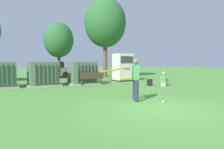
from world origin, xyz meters
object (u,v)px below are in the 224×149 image
Objects in this scene: seated_spectator at (164,80)px; parked_car_left_of_center at (51,70)px; batter at (134,77)px; park_bench at (91,77)px; transformer_mid_east at (82,73)px; sports_ball at (163,102)px; backpack at (150,83)px; transformer_mid_west at (43,74)px; generator_enclosure at (123,68)px.

parked_car_left_of_center is (-4.93, 10.97, 0.38)m from seated_spectator.
parked_car_left_of_center is (0.08, 14.44, -0.22)m from batter.
parked_car_left_of_center is (-0.81, 8.19, 0.22)m from park_bench.
transformer_mid_east is 8.05m from sports_ball.
transformer_mid_east is 4.77× the size of backpack.
seated_spectator is (4.46, -3.60, -0.41)m from transformer_mid_east.
transformer_mid_west is at bearing 152.45° from seated_spectator.
sports_ball is at bearing -87.61° from parked_car_left_of_center.
sports_ball is (2.88, -8.15, -0.74)m from transformer_mid_west.
parked_car_left_of_center is at bearing 89.69° from batter.
park_bench is 7.20m from sports_ball.
park_bench is 4.12× the size of backpack.
park_bench is at bearing -17.61° from transformer_mid_west.
batter is 1.50m from sports_ball.
transformer_mid_east reaches higher than backpack.
parked_car_left_of_center is at bearing 123.85° from generator_enclosure.
sports_ball is 0.02× the size of parked_car_left_of_center.
transformer_mid_east is 0.93m from park_bench.
transformer_mid_west reaches higher than sports_ball.
seated_spectator is at bearing -65.78° from parked_car_left_of_center.
transformer_mid_east is 5.75m from seated_spectator.
batter is at bearing -94.45° from transformer_mid_east.
sports_ball is at bearing -113.45° from generator_enclosure.
park_bench is 0.43× the size of parked_car_left_of_center.
batter is 14.44m from parked_car_left_of_center.
transformer_mid_west is 1.00× the size of transformer_mid_east.
backpack is at bearing -68.65° from parked_car_left_of_center.
parked_car_left_of_center reaches higher than sports_ball.
sports_ball is 6.16m from seated_spectator.
generator_enclosure is at bearing 84.96° from backpack.
seated_spectator is at bearing -38.89° from transformer_mid_east.
transformer_mid_east is 0.91× the size of generator_enclosure.
sports_ball is (0.72, -0.94, -0.93)m from batter.
park_bench is at bearing 88.62° from sports_ball.
generator_enclosure is at bearing 10.65° from transformer_mid_east.
parked_car_left_of_center is (-0.64, 15.38, 0.71)m from sports_ball.
batter is 6.13m from seated_spectator.
park_bench reaches higher than backpack.
backpack is at bearing -34.94° from park_bench.
seated_spectator is 0.23× the size of parked_car_left_of_center.
generator_enclosure is at bearing 66.55° from sports_ball.
park_bench is at bearing 145.06° from backpack.
sports_ball is at bearing -88.79° from transformer_mid_east.
generator_enclosure is 1.32× the size of batter.
backpack is (-0.34, -3.87, -0.92)m from generator_enclosure.
transformer_mid_west reaches higher than park_bench.
parked_car_left_of_center reaches higher than seated_spectator.
batter is at bearing -73.31° from transformer_mid_west.
generator_enclosure reaches higher than park_bench.
batter is at bearing -98.12° from park_bench.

